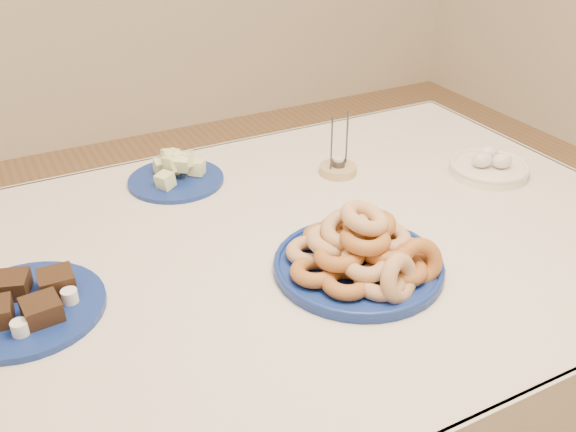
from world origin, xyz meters
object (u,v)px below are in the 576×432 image
object	(u,v)px
melon_plate	(176,172)
egg_bowl	(489,167)
donut_platter	(362,254)
candle_holder	(338,168)
brownie_plate	(25,305)
dining_table	(277,287)

from	to	relation	value
melon_plate	egg_bowl	size ratio (longest dim) A/B	1.20
donut_platter	egg_bowl	bearing A→B (deg)	21.81
melon_plate	candle_holder	xyz separation A→B (m)	(0.38, -0.15, -0.01)
egg_bowl	donut_platter	bearing A→B (deg)	-158.19
donut_platter	brownie_plate	bearing A→B (deg)	163.90
candle_holder	egg_bowl	bearing A→B (deg)	-28.22
dining_table	melon_plate	xyz separation A→B (m)	(-0.09, 0.39, 0.13)
brownie_plate	candle_holder	distance (m)	0.82
dining_table	egg_bowl	size ratio (longest dim) A/B	6.66
dining_table	egg_bowl	xyz separation A→B (m)	(0.63, 0.05, 0.13)
brownie_plate	melon_plate	bearing A→B (deg)	41.79
candle_holder	melon_plate	bearing A→B (deg)	158.54
donut_platter	brownie_plate	distance (m)	0.63
dining_table	candle_holder	world-z (taller)	candle_holder
egg_bowl	dining_table	bearing A→B (deg)	-175.13
donut_platter	egg_bowl	distance (m)	0.57
brownie_plate	egg_bowl	world-z (taller)	egg_bowl
donut_platter	melon_plate	size ratio (longest dim) A/B	1.32
donut_platter	brownie_plate	size ratio (longest dim) A/B	1.21
egg_bowl	brownie_plate	bearing A→B (deg)	-178.13
dining_table	donut_platter	distance (m)	0.24
donut_platter	melon_plate	world-z (taller)	donut_platter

